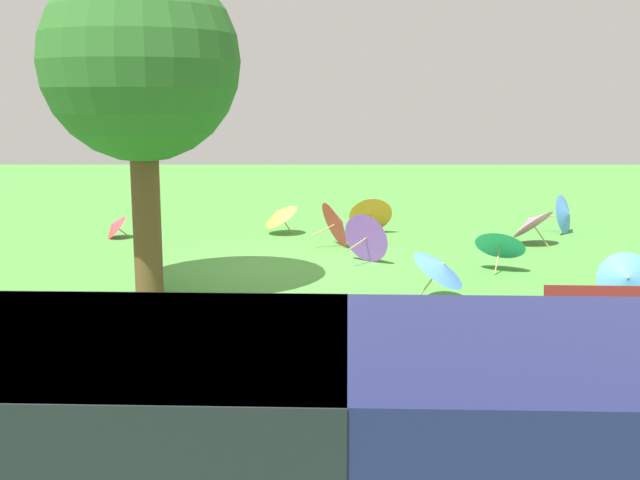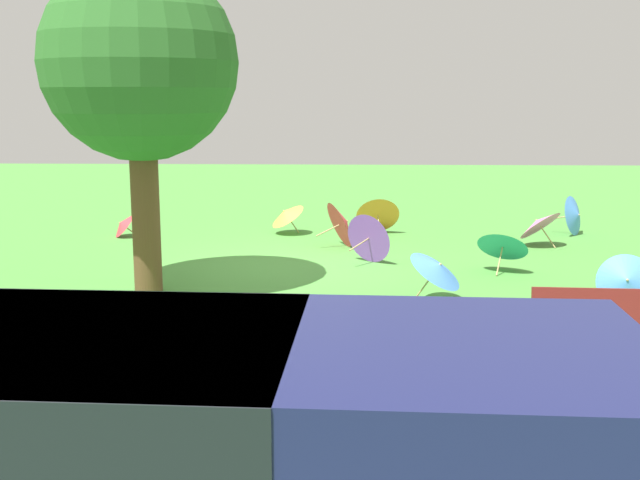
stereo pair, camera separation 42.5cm
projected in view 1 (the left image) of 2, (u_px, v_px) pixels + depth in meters
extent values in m
plane|color=#478C38|center=(281.00, 268.00, 12.93)|extent=(40.00, 40.00, 0.00)
cube|color=#191E4C|center=(280.00, 455.00, 4.30)|extent=(4.66, 2.06, 1.35)
cube|color=black|center=(112.00, 384.00, 4.26)|extent=(2.64, 2.01, 0.55)
cylinder|color=black|center=(61.00, 453.00, 5.38)|extent=(0.77, 0.25, 0.76)
cylinder|color=black|center=(530.00, 460.00, 5.27)|extent=(0.77, 0.25, 0.76)
cube|color=maroon|center=(615.00, 323.00, 8.20)|extent=(1.62, 0.53, 0.05)
cube|color=maroon|center=(623.00, 308.00, 7.97)|extent=(1.60, 0.19, 0.45)
cube|color=black|center=(553.00, 343.00, 8.28)|extent=(0.10, 0.41, 0.45)
cylinder|color=brown|center=(146.00, 209.00, 11.11)|extent=(0.40, 0.40, 2.45)
sphere|color=#286023|center=(140.00, 61.00, 10.73)|extent=(2.78, 2.78, 2.78)
cylinder|color=tan|center=(122.00, 232.00, 15.69)|extent=(0.22, 0.12, 0.20)
cone|color=#D8383F|center=(114.00, 226.00, 15.60)|extent=(0.64, 0.70, 0.51)
sphere|color=tan|center=(112.00, 224.00, 15.58)|extent=(0.06, 0.05, 0.05)
cylinder|color=tan|center=(541.00, 235.00, 14.82)|extent=(0.28, 0.23, 0.40)
cone|color=pink|center=(531.00, 222.00, 14.90)|extent=(1.14, 1.15, 0.66)
sphere|color=tan|center=(529.00, 219.00, 14.92)|extent=(0.06, 0.06, 0.05)
cylinder|color=tan|center=(373.00, 225.00, 15.95)|extent=(0.08, 0.53, 0.36)
cone|color=orange|center=(370.00, 212.00, 16.24)|extent=(0.96, 0.75, 0.86)
sphere|color=tan|center=(369.00, 209.00, 16.31)|extent=(0.04, 0.05, 0.05)
cylinder|color=tan|center=(323.00, 230.00, 14.61)|extent=(0.44, 0.18, 0.21)
cone|color=#D8383F|center=(338.00, 223.00, 14.69)|extent=(0.80, 1.04, 0.92)
sphere|color=tan|center=(342.00, 221.00, 14.71)|extent=(0.06, 0.05, 0.05)
cylinder|color=tan|center=(357.00, 244.00, 13.08)|extent=(0.35, 0.44, 0.15)
cone|color=purple|center=(368.00, 237.00, 13.33)|extent=(0.90, 0.80, 0.88)
sphere|color=tan|center=(371.00, 235.00, 13.38)|extent=(0.05, 0.06, 0.04)
cylinder|color=tan|center=(497.00, 260.00, 12.55)|extent=(0.17, 0.33, 0.42)
cone|color=teal|center=(501.00, 241.00, 12.70)|extent=(1.05, 1.02, 0.66)
sphere|color=tan|center=(502.00, 237.00, 12.74)|extent=(0.05, 0.06, 0.05)
cylinder|color=tan|center=(428.00, 285.00, 10.85)|extent=(0.29, 0.16, 0.44)
cone|color=#4C8CE5|center=(441.00, 267.00, 10.72)|extent=(1.01, 1.04, 0.56)
sphere|color=tan|center=(444.00, 263.00, 10.70)|extent=(0.06, 0.05, 0.05)
cylinder|color=tan|center=(286.00, 225.00, 16.14)|extent=(0.24, 0.13, 0.36)
cone|color=yellow|center=(279.00, 214.00, 16.03)|extent=(0.96, 0.98, 0.55)
sphere|color=tan|center=(277.00, 211.00, 16.00)|extent=(0.06, 0.05, 0.05)
cylinder|color=tan|center=(623.00, 283.00, 10.81)|extent=(0.14, 0.47, 0.22)
cone|color=#4C8CE5|center=(627.00, 279.00, 10.49)|extent=(0.86, 0.63, 0.78)
sphere|color=tan|center=(628.00, 277.00, 10.41)|extent=(0.05, 0.05, 0.05)
cylinder|color=tan|center=(551.00, 216.00, 16.29)|extent=(0.41, 0.30, 0.14)
cone|color=#4C8CE5|center=(566.00, 214.00, 16.10)|extent=(0.73, 0.85, 0.83)
sphere|color=tan|center=(570.00, 213.00, 16.06)|extent=(0.06, 0.05, 0.04)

